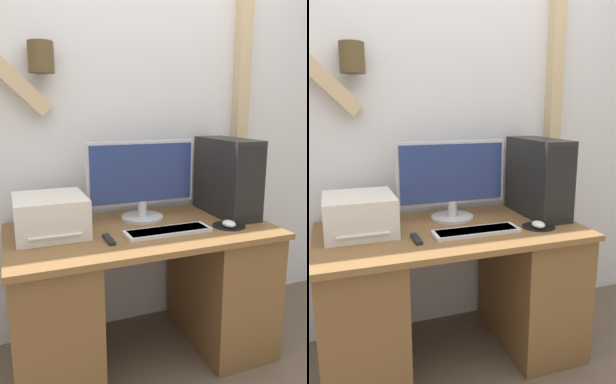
# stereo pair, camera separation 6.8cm
# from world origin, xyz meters

# --- Properties ---
(wall_back) EXTENTS (6.40, 0.18, 2.70)m
(wall_back) POSITION_xyz_m (-0.01, 0.77, 1.36)
(wall_back) COLOR silver
(wall_back) RESTS_ON ground_plane
(desk) EXTENTS (1.37, 0.72, 0.74)m
(desk) POSITION_xyz_m (0.00, 0.36, 0.38)
(desk) COLOR brown
(desk) RESTS_ON ground_plane
(monitor) EXTENTS (0.62, 0.24, 0.44)m
(monitor) POSITION_xyz_m (0.06, 0.54, 0.97)
(monitor) COLOR #B7B7BC
(monitor) RESTS_ON desk
(keyboard) EXTENTS (0.44, 0.13, 0.02)m
(keyboard) POSITION_xyz_m (0.09, 0.25, 0.75)
(keyboard) COLOR silver
(keyboard) RESTS_ON desk
(mousepad) EXTENTS (0.17, 0.17, 0.00)m
(mousepad) POSITION_xyz_m (0.44, 0.23, 0.74)
(mousepad) COLOR black
(mousepad) RESTS_ON desk
(mouse) EXTENTS (0.06, 0.09, 0.04)m
(mouse) POSITION_xyz_m (0.43, 0.21, 0.76)
(mouse) COLOR silver
(mouse) RESTS_ON mousepad
(computer_tower) EXTENTS (0.19, 0.47, 0.44)m
(computer_tower) POSITION_xyz_m (0.56, 0.45, 0.96)
(computer_tower) COLOR black
(computer_tower) RESTS_ON desk
(printer) EXTENTS (0.34, 0.37, 0.19)m
(printer) POSITION_xyz_m (-0.45, 0.45, 0.84)
(printer) COLOR beige
(printer) RESTS_ON desk
(remote_control) EXTENTS (0.03, 0.14, 0.02)m
(remote_control) POSITION_xyz_m (-0.21, 0.24, 0.75)
(remote_control) COLOR black
(remote_control) RESTS_ON desk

